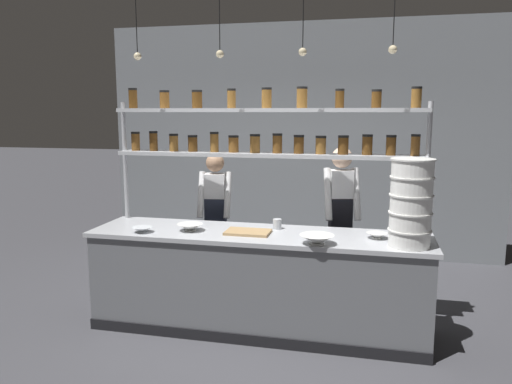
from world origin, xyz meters
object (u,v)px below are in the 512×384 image
Objects in this scene: prep_bowl_center_front at (317,240)px; prep_bowl_near_right at (377,236)px; prep_bowl_center_back at (190,227)px; chef_left at (216,215)px; container_stack at (411,203)px; prep_bowl_near_left at (142,230)px; chef_center at (340,216)px; spice_shelf_unit at (266,137)px; serving_cup_front at (277,224)px; cutting_board at (248,232)px.

prep_bowl_near_right is (0.49, 0.31, -0.01)m from prep_bowl_center_front.
prep_bowl_center_back is 1.31× the size of prep_bowl_near_right.
container_stack is (1.97, -0.99, 0.39)m from chef_left.
chef_left is 8.53× the size of prep_bowl_near_left.
chef_left is 2.17× the size of container_stack.
container_stack is at bearing -39.72° from prep_bowl_near_right.
prep_bowl_near_left is 0.76× the size of prep_bowl_center_back.
chef_center is 9.04× the size of prep_bowl_near_left.
prep_bowl_center_back is at bearing -147.40° from spice_shelf_unit.
prep_bowl_near_right is (0.36, -0.74, -0.01)m from chef_center.
container_stack is 1.26m from serving_cup_front.
chef_left is at bearing 92.03° from prep_bowl_center_back.
prep_bowl_near_left is 1.95× the size of serving_cup_front.
chef_center is 1.05m from prep_bowl_center_front.
prep_bowl_center_back is at bearing 176.74° from container_stack.
spice_shelf_unit is 1.11m from prep_bowl_center_back.
serving_cup_front is at bearing -46.12° from spice_shelf_unit.
prep_bowl_center_front reaches higher than prep_bowl_near_left.
spice_shelf_unit is 0.83m from serving_cup_front.
spice_shelf_unit is 1.44m from prep_bowl_near_left.
spice_shelf_unit reaches higher than prep_bowl_center_back.
cutting_board is (-0.09, -0.38, -0.84)m from spice_shelf_unit.
container_stack reaches higher than cutting_board.
prep_bowl_center_front is 1.59× the size of prep_bowl_near_right.
chef_center is at bearing 32.29° from prep_bowl_center_back.
prep_bowl_near_right is (1.05, -0.30, -0.83)m from spice_shelf_unit.
chef_left is 1.64m from prep_bowl_center_front.
spice_shelf_unit is at bearing 163.86° from prep_bowl_near_right.
prep_bowl_center_front is (1.60, -0.05, 0.01)m from prep_bowl_near_left.
cutting_board is 0.33m from serving_cup_front.
cutting_board is at bearing -134.00° from serving_cup_front.
container_stack is 0.47m from prep_bowl_near_right.
spice_shelf_unit reaches higher than cutting_board.
chef_left reaches higher than cutting_board.
prep_bowl_near_right is at bearing 6.95° from prep_bowl_near_left.
container_stack is at bearing 1.07° from prep_bowl_near_left.
prep_bowl_center_back reaches higher than cutting_board.
chef_center is 0.82m from prep_bowl_near_right.
spice_shelf_unit is 1.91× the size of chef_left.
prep_bowl_center_back is 0.81m from serving_cup_front.
spice_shelf_unit is at bearing 133.88° from serving_cup_front.
chef_center is (0.69, 0.43, -0.82)m from spice_shelf_unit.
prep_bowl_near_left is at bearing -173.05° from prep_bowl_near_right.
chef_center is 1.17m from container_stack.
serving_cup_front is (0.77, 0.26, 0.01)m from prep_bowl_center_back.
prep_bowl_near_left is 1.60m from prep_bowl_center_front.
cutting_board is 0.55m from prep_bowl_center_back.
cutting_board is 2.18× the size of prep_bowl_near_left.
spice_shelf_unit is 1.16m from chef_center.
prep_bowl_near_right is at bearing 3.78° from cutting_board.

